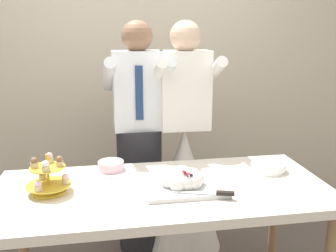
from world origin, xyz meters
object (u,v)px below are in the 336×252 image
at_px(dessert_table, 163,200).
at_px(round_cake, 111,167).
at_px(cupcake_stand, 48,178).
at_px(person_bride, 184,173).
at_px(plate_stack, 268,167).
at_px(main_cake_tray, 184,181).
at_px(person_groom, 139,152).

relative_size(dessert_table, round_cake, 7.50).
xyz_separation_m(cupcake_stand, person_bride, (0.85, 0.63, -0.28)).
bearing_deg(plate_stack, person_bride, 127.11).
xyz_separation_m(cupcake_stand, plate_stack, (1.25, 0.10, -0.06)).
distance_m(dessert_table, main_cake_tray, 0.17).
xyz_separation_m(main_cake_tray, person_bride, (0.15, 0.70, -0.24)).
height_order(dessert_table, person_bride, person_bride).
bearing_deg(cupcake_stand, person_groom, 51.66).
distance_m(round_cake, person_bride, 0.69).
height_order(main_cake_tray, person_groom, person_groom).
height_order(round_cake, person_groom, person_groom).
xyz_separation_m(plate_stack, round_cake, (-0.93, 0.15, -0.00)).
relative_size(cupcake_stand, person_groom, 0.14).
xyz_separation_m(main_cake_tray, plate_stack, (0.55, 0.17, -0.02)).
height_order(cupcake_stand, round_cake, cupcake_stand).
xyz_separation_m(dessert_table, person_bride, (0.26, 0.66, -0.12)).
height_order(cupcake_stand, person_groom, person_groom).
xyz_separation_m(dessert_table, person_groom, (-0.06, 0.70, 0.05)).
bearing_deg(dessert_table, person_bride, 68.48).
bearing_deg(round_cake, cupcake_stand, -142.23).
relative_size(cupcake_stand, round_cake, 0.96).
relative_size(dessert_table, person_groom, 1.08).
distance_m(plate_stack, person_groom, 0.92).
distance_m(cupcake_stand, plate_stack, 1.26).
height_order(cupcake_stand, main_cake_tray, cupcake_stand).
distance_m(dessert_table, person_groom, 0.71).
distance_m(main_cake_tray, plate_stack, 0.58).
xyz_separation_m(plate_stack, person_bride, (-0.40, 0.53, -0.22)).
distance_m(dessert_table, round_cake, 0.40).
bearing_deg(plate_stack, cupcake_stand, -175.37).
bearing_deg(plate_stack, dessert_table, -168.79).
height_order(main_cake_tray, round_cake, main_cake_tray).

